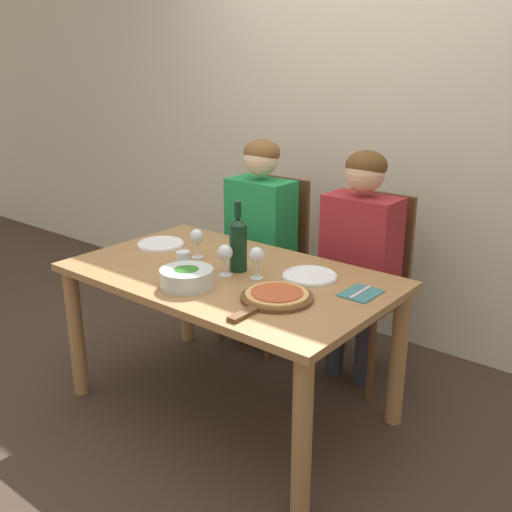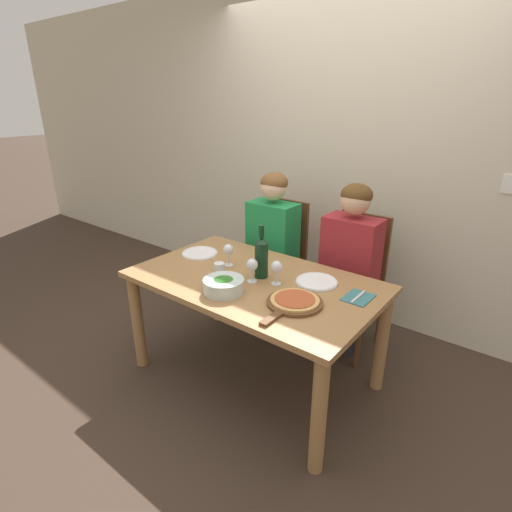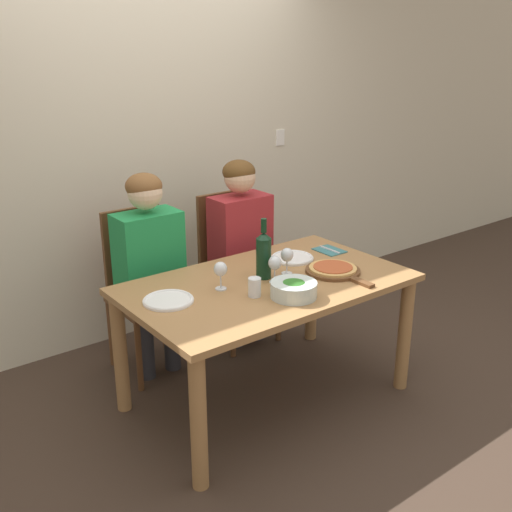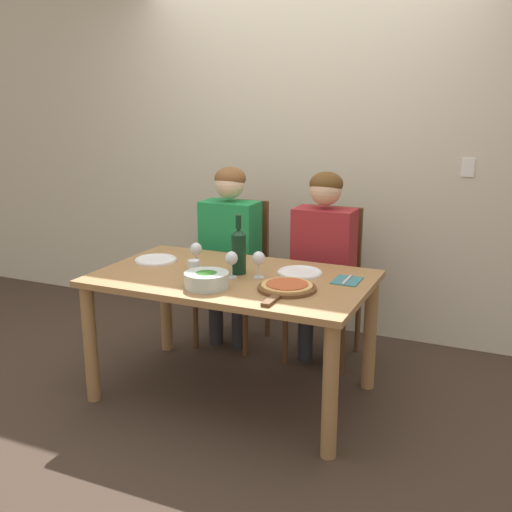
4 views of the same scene
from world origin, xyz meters
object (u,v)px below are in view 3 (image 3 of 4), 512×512
Objects in this scene: wine_glass_left at (221,270)px; dinner_plate_left at (168,300)px; person_woman at (150,256)px; chair_right at (232,262)px; wine_glass_right at (287,256)px; dinner_plate_right at (292,258)px; fork_on_napkin at (329,250)px; chair_left at (143,285)px; person_man at (242,235)px; broccoli_bowl at (294,289)px; pizza_on_board at (334,270)px; water_tumbler at (255,287)px; wine_glass_centre at (275,264)px; wine_bottle at (264,254)px.

dinner_plate_left is at bearing 175.10° from wine_glass_left.
wine_glass_left is (0.09, -0.60, 0.07)m from person_woman.
wine_glass_right is (-0.16, -0.76, 0.30)m from chair_right.
dinner_plate_right reaches higher than fork_on_napkin.
wine_glass_left is (0.09, -0.72, 0.30)m from chair_left.
person_man reaches higher than broccoli_bowl.
broccoli_bowl is 1.57× the size of wine_glass_right.
chair_left is 6.59× the size of wine_glass_left.
person_woman is at bearing 109.44° from broccoli_bowl.
person_woman is at bearing 70.00° from dinner_plate_left.
dinner_plate_left is 1.18m from fork_on_napkin.
chair_left reaches higher than wine_glass_left.
pizza_on_board is 2.96× the size of wine_glass_left.
water_tumbler is 0.54× the size of fork_on_napkin.
water_tumbler is (-0.50, -0.78, 0.02)m from person_man.
wine_glass_right is at bearing -5.53° from wine_glass_left.
pizza_on_board is 0.28m from wine_glass_right.
person_woman reaches higher than dinner_plate_left.
person_woman is at bearing -170.11° from chair_right.
dinner_plate_right is 1.40× the size of fork_on_napkin.
person_woman is 0.80m from wine_glass_centre.
wine_bottle is 0.10m from wine_glass_centre.
broccoli_bowl is 0.56m from dinner_plate_right.
broccoli_bowl is at bearing -31.94° from dinner_plate_left.
chair_right is at bearing 67.45° from wine_bottle.
chair_left is at bearing 107.38° from broccoli_bowl.
wine_glass_centre is 0.22m from water_tumbler.
wine_glass_right is (0.41, -0.04, 0.00)m from wine_glass_left.
person_woman is 8.24× the size of wine_glass_centre.
wine_glass_right reaches higher than water_tumbler.
broccoli_bowl is (-0.35, -1.03, 0.23)m from chair_right.
chair_right is (0.67, 0.00, 0.00)m from chair_left.
wine_glass_right and wine_glass_centre have the same top height.
dinner_plate_right is at bearing 41.93° from wine_glass_right.
pizza_on_board is at bearing 16.62° from broccoli_bowl.
dinner_plate_left is (-0.21, -0.58, -0.02)m from person_woman.
person_woman reaches higher than water_tumbler.
pizza_on_board is 2.96× the size of wine_glass_centre.
water_tumbler is at bearing -64.77° from wine_glass_left.
broccoli_bowl reaches higher than dinner_plate_left.
person_woman is 6.91× the size of fork_on_napkin.
wine_glass_centre is (-0.36, 0.09, 0.09)m from pizza_on_board.
wine_bottle is 2.22× the size of wine_glass_centre.
dinner_plate_right is 0.31m from pizza_on_board.
pizza_on_board is at bearing -26.65° from wine_bottle.
pizza_on_board is 0.37m from fork_on_napkin.
water_tumbler is at bearing 179.19° from pizza_on_board.
chair_right is 5.53× the size of fork_on_napkin.
wine_glass_centre is at bearing -62.57° from person_woman.
chair_left reaches higher than dinner_plate_left.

